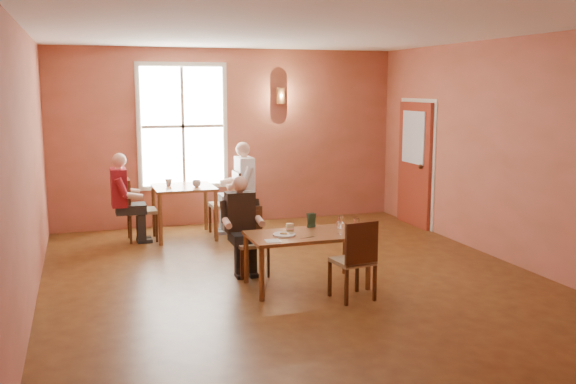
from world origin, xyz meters
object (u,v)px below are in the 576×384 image
object	(u,v)px
diner_main	(252,229)
diner_maroon	(140,198)
second_table	(184,212)
diner_white	(226,191)
main_table	(306,260)
chair_diner_white	(225,203)
chair_diner_maroon	(142,209)
chair_diner_main	(251,242)
chair_empty	(352,259)

from	to	relation	value
diner_main	diner_maroon	xyz separation A→B (m)	(-1.16, 2.36, 0.07)
second_table	diner_white	world-z (taller)	diner_white
main_table	diner_maroon	xyz separation A→B (m)	(-1.66, 2.98, 0.34)
chair_diner_white	chair_diner_maroon	bearing A→B (deg)	90.00
second_table	diner_white	xyz separation A→B (m)	(0.68, 0.00, 0.30)
chair_diner_main	chair_empty	bearing A→B (deg)	124.11
diner_maroon	diner_main	bearing A→B (deg)	26.13
chair_diner_white	chair_diner_maroon	size ratio (longest dim) A/B	1.04
diner_main	chair_empty	size ratio (longest dim) A/B	1.31
main_table	diner_maroon	bearing A→B (deg)	119.08
diner_white	diner_maroon	distance (m)	1.36
chair_diner_white	diner_maroon	distance (m)	1.34
second_table	chair_diner_white	bearing A→B (deg)	0.00
main_table	chair_diner_main	bearing A→B (deg)	127.57
second_table	diner_maroon	size ratio (longest dim) A/B	0.70
diner_main	main_table	bearing A→B (deg)	128.88
diner_main	second_table	world-z (taller)	diner_main
second_table	diner_maroon	world-z (taller)	diner_maroon
diner_white	chair_diner_maroon	xyz separation A→B (m)	(-1.33, 0.00, -0.23)
diner_white	chair_diner_white	bearing A→B (deg)	90.00
main_table	diner_white	size ratio (longest dim) A/B	0.96
diner_white	diner_maroon	xyz separation A→B (m)	(-1.36, 0.00, -0.05)
chair_diner_maroon	chair_diner_white	bearing A→B (deg)	90.00
chair_diner_main	second_table	world-z (taller)	chair_diner_main
chair_diner_main	chair_diner_maroon	xyz separation A→B (m)	(-1.13, 2.33, 0.06)
chair_diner_main	chair_empty	size ratio (longest dim) A/B	0.93
chair_diner_white	diner_maroon	world-z (taller)	diner_maroon
diner_main	second_table	xyz separation A→B (m)	(-0.48, 2.36, -0.19)
chair_diner_main	chair_empty	xyz separation A→B (m)	(0.84, -1.24, 0.03)
second_table	diner_white	distance (m)	0.74
diner_white	chair_diner_maroon	bearing A→B (deg)	90.00
chair_diner_white	chair_diner_maroon	distance (m)	1.30
chair_diner_white	diner_white	bearing A→B (deg)	-90.00
diner_white	diner_maroon	world-z (taller)	diner_white
diner_white	chair_diner_maroon	world-z (taller)	diner_white
chair_diner_white	chair_diner_maroon	world-z (taller)	chair_diner_white
chair_diner_white	diner_white	size ratio (longest dim) A/B	0.71
diner_maroon	main_table	bearing A→B (deg)	29.08
chair_diner_main	diner_maroon	bearing A→B (deg)	-63.58
diner_maroon	chair_empty	bearing A→B (deg)	29.22
second_table	chair_diner_white	distance (m)	0.66
chair_diner_white	diner_white	distance (m)	0.21
main_table	chair_diner_maroon	xyz separation A→B (m)	(-1.63, 2.98, 0.16)
main_table	chair_diner_maroon	distance (m)	3.40
second_table	chair_diner_main	bearing A→B (deg)	-78.40
second_table	chair_diner_maroon	distance (m)	0.65
diner_maroon	diner_white	bearing A→B (deg)	90.00
chair_diner_white	diner_white	xyz separation A→B (m)	(0.03, 0.00, 0.21)
main_table	diner_main	distance (m)	0.84
chair_empty	main_table	bearing A→B (deg)	111.70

